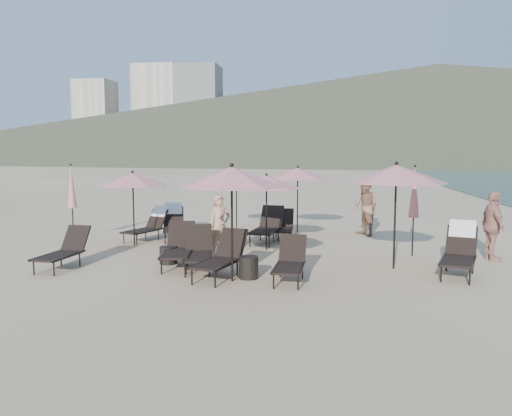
% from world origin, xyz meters
% --- Properties ---
extents(ground, '(800.00, 800.00, 0.00)m').
position_xyz_m(ground, '(0.00, 0.00, 0.00)').
color(ground, '#D6BA8C').
rests_on(ground, ground).
extents(volcanic_headland, '(690.00, 690.00, 55.00)m').
position_xyz_m(volcanic_headland, '(71.37, 302.62, 26.49)').
color(volcanic_headland, brown).
rests_on(volcanic_headland, ground).
extents(hotel_skyline, '(109.00, 82.00, 55.00)m').
position_xyz_m(hotel_skyline, '(-93.62, 271.21, 24.18)').
color(hotel_skyline, beige).
rests_on(hotel_skyline, ground).
extents(lounger_0, '(0.72, 1.66, 0.93)m').
position_xyz_m(lounger_0, '(-5.05, -0.20, 0.44)').
color(lounger_0, black).
rests_on(lounger_0, ground).
extents(lounger_1, '(0.96, 1.83, 1.00)m').
position_xyz_m(lounger_1, '(-2.44, 0.41, 0.47)').
color(lounger_1, black).
rests_on(lounger_1, ground).
extents(lounger_2, '(1.02, 1.78, 0.97)m').
position_xyz_m(lounger_2, '(-1.89, 0.20, 0.45)').
color(lounger_2, black).
rests_on(lounger_2, ground).
extents(lounger_3, '(1.04, 1.82, 0.99)m').
position_xyz_m(lounger_3, '(-1.19, -0.49, 0.46)').
color(lounger_3, black).
rests_on(lounger_3, ground).
extents(lounger_4, '(0.63, 1.57, 0.90)m').
position_xyz_m(lounger_4, '(0.32, -0.53, 0.42)').
color(lounger_4, black).
rests_on(lounger_4, ground).
extents(lounger_5, '(1.17, 1.94, 1.14)m').
position_xyz_m(lounger_5, '(4.02, 0.65, 0.55)').
color(lounger_5, black).
rests_on(lounger_5, ground).
extents(lounger_6, '(1.09, 1.76, 1.03)m').
position_xyz_m(lounger_6, '(-4.49, 3.76, 0.49)').
color(lounger_6, black).
rests_on(lounger_6, ground).
extents(lounger_7, '(1.16, 1.86, 1.09)m').
position_xyz_m(lounger_7, '(-3.79, 4.13, 0.52)').
color(lounger_7, black).
rests_on(lounger_7, ground).
extents(lounger_8, '(0.92, 1.91, 1.06)m').
position_xyz_m(lounger_8, '(-0.79, 3.98, 0.50)').
color(lounger_8, black).
rests_on(lounger_8, ground).
extents(lounger_9, '(0.65, 1.60, 0.91)m').
position_xyz_m(lounger_9, '(-0.36, 4.65, 0.42)').
color(lounger_9, black).
rests_on(lounger_9, ground).
extents(umbrella_open_0, '(2.05, 2.05, 2.21)m').
position_xyz_m(umbrella_open_0, '(-4.55, 2.76, 1.95)').
color(umbrella_open_0, black).
rests_on(umbrella_open_0, ground).
extents(umbrella_open_1, '(2.00, 2.00, 2.16)m').
position_xyz_m(umbrella_open_1, '(-0.65, 2.82, 1.91)').
color(umbrella_open_1, black).
rests_on(umbrella_open_1, ground).
extents(umbrella_open_2, '(2.34, 2.34, 2.52)m').
position_xyz_m(umbrella_open_2, '(2.63, 0.97, 2.22)').
color(umbrella_open_2, black).
rests_on(umbrella_open_2, ground).
extents(umbrella_open_3, '(1.96, 1.96, 2.11)m').
position_xyz_m(umbrella_open_3, '(-2.20, 6.28, 1.87)').
color(umbrella_open_3, black).
rests_on(umbrella_open_3, ground).
extents(umbrella_open_4, '(2.13, 2.13, 2.29)m').
position_xyz_m(umbrella_open_4, '(-0.03, 6.06, 2.02)').
color(umbrella_open_4, black).
rests_on(umbrella_open_4, ground).
extents(umbrella_open_5, '(2.32, 2.32, 2.50)m').
position_xyz_m(umbrella_open_5, '(-0.88, -0.77, 2.21)').
color(umbrella_open_5, black).
rests_on(umbrella_open_5, ground).
extents(umbrella_closed_0, '(0.28, 0.28, 2.41)m').
position_xyz_m(umbrella_closed_0, '(3.28, 2.52, 1.68)').
color(umbrella_closed_0, black).
rests_on(umbrella_closed_0, ground).
extents(umbrella_closed_1, '(0.28, 0.28, 2.39)m').
position_xyz_m(umbrella_closed_1, '(-6.81, 3.38, 1.66)').
color(umbrella_closed_1, black).
rests_on(umbrella_closed_1, ground).
extents(side_table_0, '(0.43, 0.43, 0.43)m').
position_xyz_m(side_table_0, '(-2.78, 0.64, 0.21)').
color(side_table_0, black).
rests_on(side_table_0, ground).
extents(side_table_1, '(0.43, 0.43, 0.48)m').
position_xyz_m(side_table_1, '(-0.58, -0.48, 0.24)').
color(side_table_1, black).
rests_on(side_table_1, ground).
extents(beachgoer_a, '(0.71, 0.67, 1.63)m').
position_xyz_m(beachgoer_a, '(-1.72, 1.66, 0.81)').
color(beachgoer_a, tan).
rests_on(beachgoer_a, ground).
extents(beachgoer_b, '(1.09, 1.17, 1.91)m').
position_xyz_m(beachgoer_b, '(2.23, 5.69, 0.96)').
color(beachgoer_b, '#8F6649').
rests_on(beachgoer_b, ground).
extents(beachgoer_c, '(0.59, 1.09, 1.77)m').
position_xyz_m(beachgoer_c, '(5.18, 2.30, 0.88)').
color(beachgoer_c, tan).
rests_on(beachgoer_c, ground).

